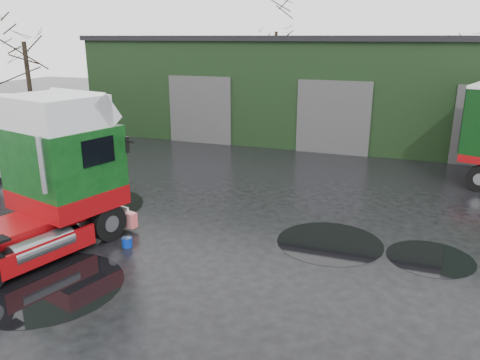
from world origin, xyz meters
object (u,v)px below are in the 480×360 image
object	(u,v)px
warehouse	(350,86)
tree_back_a	(276,54)
wash_bucket	(127,242)
tree_left	(27,70)
tree_back_b	(471,70)

from	to	relation	value
warehouse	tree_back_a	size ratio (longest dim) A/B	3.41
wash_bucket	tree_back_a	world-z (taller)	tree_back_a
wash_bucket	tree_left	distance (m)	19.99
warehouse	tree_back_a	world-z (taller)	tree_back_a
tree_left	tree_back_a	world-z (taller)	tree_back_a
warehouse	tree_back_b	xyz separation A→B (m)	(8.00, 10.00, 0.59)
wash_bucket	tree_back_a	bearing A→B (deg)	97.83
wash_bucket	tree_left	size ratio (longest dim) A/B	0.04
wash_bucket	tree_left	world-z (taller)	tree_left
wash_bucket	tree_left	xyz separation A→B (m)	(-15.17, 12.36, 4.10)
tree_left	wash_bucket	bearing A→B (deg)	-39.15
warehouse	tree_left	xyz separation A→B (m)	(-19.00, -8.00, 1.09)
tree_back_b	warehouse	bearing A→B (deg)	-128.66
tree_back_b	tree_left	bearing A→B (deg)	-146.31
tree_left	tree_back_a	distance (m)	21.10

